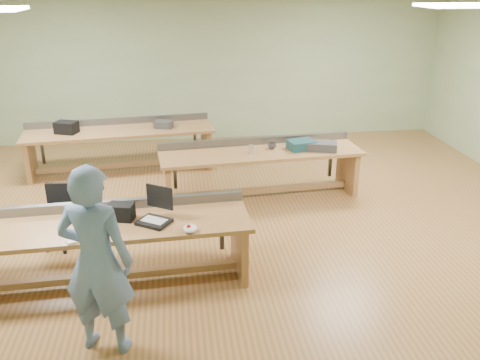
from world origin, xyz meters
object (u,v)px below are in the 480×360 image
at_px(workbench_mid, 260,162).
at_px(workbench_back, 120,139).
at_px(mug, 272,146).
at_px(drinks_can, 251,149).
at_px(laptop_base, 154,222).
at_px(person, 97,262).
at_px(parts_bin_grey, 322,146).
at_px(workbench_front, 107,238).
at_px(camera_bag, 121,212).
at_px(task_chair, 61,225).
at_px(parts_bin_teal, 301,145).

height_order(workbench_mid, workbench_back, same).
distance_m(mug, drinks_can, 0.40).
bearing_deg(laptop_base, mug, 86.67).
distance_m(person, parts_bin_grey, 4.38).
relative_size(workbench_back, person, 1.82).
xyz_separation_m(workbench_mid, parts_bin_grey, (0.95, -0.08, 0.25)).
distance_m(workbench_front, camera_bag, 0.33).
height_order(person, task_chair, person).
height_order(camera_bag, parts_bin_grey, camera_bag).
bearing_deg(workbench_front, mug, 41.97).
bearing_deg(laptop_base, parts_bin_grey, 74.71).
bearing_deg(camera_bag, drinks_can, 64.63).
distance_m(workbench_mid, drinks_can, 0.33).
height_order(workbench_back, laptop_base, workbench_back).
bearing_deg(mug, workbench_back, 149.87).
bearing_deg(camera_bag, workbench_mid, 63.74).
bearing_deg(drinks_can, workbench_mid, 36.56).
bearing_deg(workbench_mid, workbench_back, 142.22).
height_order(laptop_base, camera_bag, camera_bag).
relative_size(laptop_base, parts_bin_teal, 0.84).
height_order(workbench_front, mug, workbench_front).
relative_size(laptop_base, task_chair, 0.41).
bearing_deg(workbench_back, parts_bin_grey, -31.64).
bearing_deg(workbench_back, parts_bin_teal, -32.85).
bearing_deg(drinks_can, person, -120.30).
distance_m(workbench_front, parts_bin_grey, 3.70).
bearing_deg(person, laptop_base, -98.49).
xyz_separation_m(workbench_front, task_chair, (-0.71, 0.94, -0.27)).
bearing_deg(person, drinks_can, -104.06).
height_order(workbench_mid, parts_bin_teal, parts_bin_teal).
relative_size(task_chair, drinks_can, 6.09).
xyz_separation_m(task_chair, parts_bin_grey, (3.74, 1.17, 0.52)).
height_order(camera_bag, parts_bin_teal, camera_bag).
distance_m(camera_bag, drinks_can, 2.68).
bearing_deg(workbench_front, drinks_can, 44.44).
bearing_deg(parts_bin_grey, workbench_front, -145.06).
xyz_separation_m(workbench_front, parts_bin_grey, (3.03, 2.12, 0.25)).
xyz_separation_m(workbench_back, parts_bin_grey, (3.20, -1.56, 0.25)).
bearing_deg(mug, parts_bin_teal, -9.00).
distance_m(person, parts_bin_teal, 4.24).
bearing_deg(workbench_back, workbench_mid, -38.93).
bearing_deg(mug, drinks_can, -152.79).
xyz_separation_m(camera_bag, parts_bin_teal, (2.55, 2.14, -0.02)).
relative_size(mug, drinks_can, 0.97).
distance_m(person, camera_bag, 1.16).
xyz_separation_m(parts_bin_grey, drinks_can, (-1.11, -0.04, 0.00)).
xyz_separation_m(workbench_back, parts_bin_teal, (2.89, -1.49, 0.25)).
bearing_deg(workbench_front, parts_bin_teal, 35.95).
height_order(task_chair, parts_bin_grey, parts_bin_grey).
bearing_deg(task_chair, person, -62.69).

